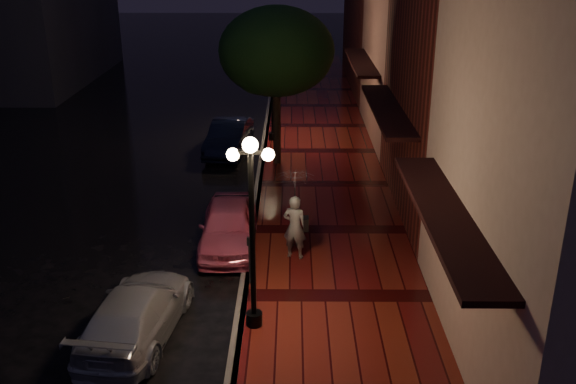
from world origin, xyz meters
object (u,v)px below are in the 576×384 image
(streetlamp_near, at_px, (252,223))
(parking_meter, at_px, (250,256))
(navy_car, at_px, (229,137))
(silver_car, at_px, (136,313))
(street_tree, at_px, (277,54))
(pink_car, at_px, (228,225))
(woman_with_umbrella, at_px, (295,201))
(streetlamp_far, at_px, (272,82))

(streetlamp_near, height_order, parking_meter, streetlamp_near)
(navy_car, xyz_separation_m, silver_car, (-0.79, -12.92, -0.06))
(streetlamp_near, bearing_deg, parking_meter, 96.27)
(navy_car, bearing_deg, street_tree, -33.79)
(pink_car, height_order, navy_car, navy_car)
(silver_car, height_order, woman_with_umbrella, woman_with_umbrella)
(pink_car, relative_size, parking_meter, 3.03)
(streetlamp_near, relative_size, parking_meter, 3.43)
(parking_meter, bearing_deg, pink_car, 113.59)
(streetlamp_far, relative_size, woman_with_umbrella, 1.77)
(navy_car, relative_size, silver_car, 0.97)
(pink_car, bearing_deg, silver_car, -111.09)
(streetlamp_far, relative_size, navy_car, 1.09)
(woman_with_umbrella, bearing_deg, pink_car, -8.57)
(silver_car, distance_m, woman_with_umbrella, 5.04)
(silver_car, bearing_deg, navy_car, -86.40)
(streetlamp_near, bearing_deg, pink_car, 102.87)
(woman_with_umbrella, xyz_separation_m, parking_meter, (-1.10, -1.44, -0.85))
(silver_car, bearing_deg, street_tree, -96.75)
(pink_car, height_order, silver_car, pink_car)
(street_tree, bearing_deg, woman_with_umbrella, -85.23)
(woman_with_umbrella, bearing_deg, street_tree, -67.93)
(streetlamp_near, xyz_separation_m, navy_car, (-1.72, 12.67, -1.95))
(navy_car, bearing_deg, pink_car, -78.38)
(pink_car, bearing_deg, street_tree, 78.39)
(street_tree, distance_m, parking_meter, 9.77)
(pink_car, bearing_deg, navy_car, 93.62)
(pink_car, distance_m, woman_with_umbrella, 2.34)
(streetlamp_far, xyz_separation_m, parking_meter, (-0.20, -12.18, -1.69))
(pink_car, bearing_deg, streetlamp_near, -78.71)
(navy_car, height_order, parking_meter, parking_meter)
(streetlamp_far, relative_size, silver_car, 1.05)
(streetlamp_near, distance_m, silver_car, 3.23)
(streetlamp_near, xyz_separation_m, parking_meter, (-0.20, 1.82, -1.69))
(streetlamp_near, bearing_deg, navy_car, 97.75)
(streetlamp_far, bearing_deg, navy_car, -142.30)
(pink_car, xyz_separation_m, parking_meter, (0.75, -2.34, 0.26))
(streetlamp_near, relative_size, streetlamp_far, 1.00)
(streetlamp_near, relative_size, woman_with_umbrella, 1.77)
(navy_car, xyz_separation_m, parking_meter, (1.52, -10.85, 0.26))
(street_tree, xyz_separation_m, parking_meter, (-0.46, -9.17, -3.33))
(streetlamp_near, bearing_deg, streetlamp_far, 90.00)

